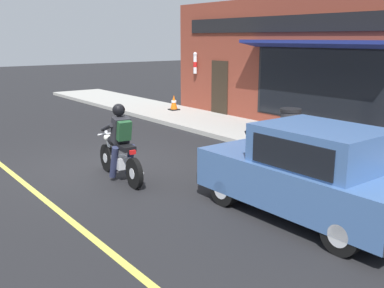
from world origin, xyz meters
name	(u,v)px	position (x,y,z in m)	size (l,w,h in m)	color
ground_plane	(103,168)	(0.00, 0.00, 0.00)	(80.00, 80.00, 0.00)	black
sidewalk_curb	(203,121)	(5.34, 3.00, 0.07)	(2.60, 22.00, 0.14)	#ADAAA3
storefront_building	(290,64)	(6.87, 0.50, 2.11)	(1.25, 11.15, 4.20)	brown
motorcycle_with_rider	(120,148)	(-0.07, -1.01, 0.68)	(0.59, 2.02, 1.62)	black
car_hatchback	(309,173)	(1.42, -4.72, 0.77)	(1.70, 3.80, 1.57)	black
trash_bin	(290,127)	(4.73, -1.46, 0.64)	(0.56, 0.56, 0.98)	#2D2D33
traffic_cone	(174,103)	(5.69, 5.28, 0.43)	(0.36, 0.36, 0.60)	black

